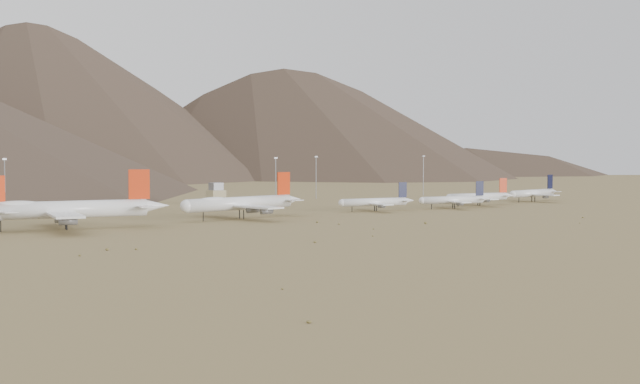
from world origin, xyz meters
TOP-DOWN VIEW (x-y plane):
  - ground at (0.00, 0.00)m, footprint 3000.00×3000.00m
  - widebody_centre at (-87.12, 26.53)m, footprint 74.62×58.50m
  - widebody_east at (-6.91, 32.38)m, footprint 66.29×51.56m
  - narrowbody_a at (70.29, 33.69)m, footprint 41.60×30.37m
  - narrowbody_b at (114.15, 24.81)m, footprint 40.66×29.96m
  - narrowbody_c at (142.10, 34.46)m, footprint 43.17×31.50m
  - narrowbody_d at (191.59, 39.93)m, footprint 45.58×33.01m
  - control_tower at (30.00, 120.00)m, footprint 8.00×8.00m
  - mast_west at (-75.97, 138.59)m, footprint 2.00×0.60m
  - mast_centre at (56.55, 102.03)m, footprint 2.00×0.60m
  - mast_east at (107.62, 136.23)m, footprint 2.00×0.60m
  - mast_far_east at (185.12, 125.86)m, footprint 2.00×0.60m
  - desert_scrub at (15.99, -72.05)m, footprint 425.81×173.48m

SIDE VIEW (x-z plane):
  - ground at x=0.00m, z-range 0.00..0.00m
  - desert_scrub at x=15.99m, z-range -0.12..0.74m
  - narrowbody_b at x=114.15m, z-range -2.40..11.27m
  - narrowbody_a at x=70.29m, z-range -2.43..11.41m
  - narrowbody_c at x=142.10m, z-range -2.52..11.83m
  - narrowbody_d at x=191.59m, z-range -2.64..12.43m
  - control_tower at x=30.00m, z-range -0.68..11.32m
  - widebody_east at x=-6.91m, z-range -3.07..16.70m
  - widebody_centre at x=-87.12m, z-range -3.48..18.95m
  - mast_west at x=-75.97m, z-range 1.35..27.05m
  - mast_centre at x=56.55m, z-range 1.35..27.05m
  - mast_east at x=107.62m, z-range 1.35..27.05m
  - mast_far_east at x=185.12m, z-range 1.35..27.05m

